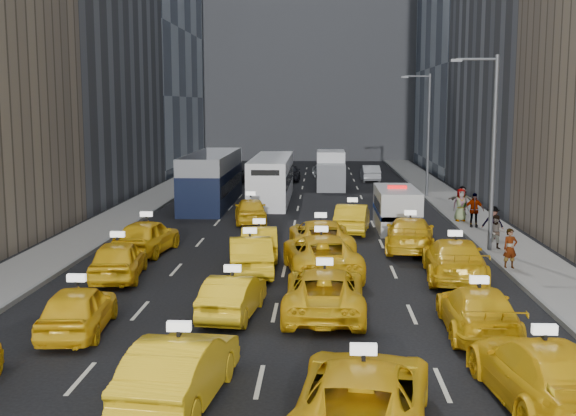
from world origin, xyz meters
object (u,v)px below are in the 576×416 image
object	(u,v)px
nypd_van	(397,209)
taxi_2	(363,397)
taxi_1	(180,369)
city_bus	(272,179)
taxi_3	(542,372)
box_truck	(331,170)
pedestrian_0	(510,248)
double_decker	(212,180)

from	to	relation	value
nypd_van	taxi_2	bearing A→B (deg)	-95.98
taxi_1	city_bus	world-z (taller)	city_bus
taxi_2	taxi_3	xyz separation A→B (m)	(4.16, 1.67, -0.03)
city_bus	taxi_3	bearing A→B (deg)	-77.76
taxi_3	box_truck	world-z (taller)	box_truck
city_bus	pedestrian_0	bearing A→B (deg)	-63.76
double_decker	pedestrian_0	bearing A→B (deg)	-58.80
box_truck	pedestrian_0	bearing A→B (deg)	-80.26
taxi_2	city_bus	bearing A→B (deg)	-75.69
pedestrian_0	taxi_1	bearing A→B (deg)	-140.67
taxi_3	taxi_1	bearing A→B (deg)	-4.75
taxi_2	taxi_3	size ratio (longest dim) A/B	1.08
nypd_van	pedestrian_0	world-z (taller)	nypd_van
taxi_1	double_decker	distance (m)	32.85
taxi_3	pedestrian_0	xyz separation A→B (m)	(2.71, 13.40, 0.18)
taxi_2	nypd_van	xyz separation A→B (m)	(3.28, 25.08, 0.28)
nypd_van	pedestrian_0	bearing A→B (deg)	-68.80
taxi_2	double_decker	size ratio (longest dim) A/B	0.48
taxi_3	pedestrian_0	distance (m)	13.67
taxi_3	double_decker	size ratio (longest dim) A/B	0.44
box_truck	pedestrian_0	distance (m)	30.26
nypd_van	pedestrian_0	xyz separation A→B (m)	(3.59, -10.01, -0.12)
nypd_van	city_bus	distance (m)	13.63
nypd_van	city_bus	bearing A→B (deg)	125.51
taxi_1	box_truck	size ratio (longest dim) A/B	0.72
taxi_2	city_bus	world-z (taller)	city_bus
box_truck	pedestrian_0	size ratio (longest dim) A/B	4.06
taxi_3	nypd_van	xyz separation A→B (m)	(-0.88, 23.41, 0.31)
city_bus	box_truck	distance (m)	9.20
double_decker	box_truck	distance (m)	13.29
taxi_1	taxi_2	xyz separation A→B (m)	(4.10, -1.48, 0.02)
city_bus	taxi_2	bearing A→B (deg)	-84.72
double_decker	nypd_van	bearing A→B (deg)	-45.21
nypd_van	double_decker	distance (m)	14.62
box_truck	city_bus	bearing A→B (deg)	-121.20
taxi_3	city_bus	world-z (taller)	city_bus
taxi_1	taxi_2	world-z (taller)	taxi_2
taxi_1	city_bus	xyz separation A→B (m)	(-0.24, 34.89, 0.76)
taxi_3	city_bus	size ratio (longest dim) A/B	0.44
taxi_3	double_decker	bearing A→B (deg)	-75.09
nypd_van	double_decker	bearing A→B (deg)	143.60
taxi_1	box_truck	distance (m)	43.23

